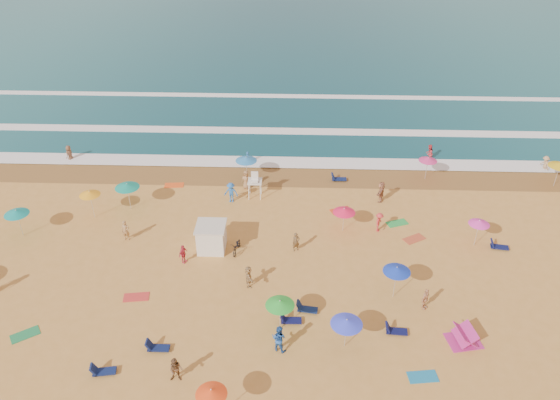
{
  "coord_description": "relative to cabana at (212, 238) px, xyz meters",
  "views": [
    {
      "loc": [
        1.8,
        -31.31,
        25.26
      ],
      "look_at": [
        0.52,
        6.0,
        1.5
      ],
      "focal_mm": 35.0,
      "sensor_mm": 36.0,
      "label": 1
    }
  ],
  "objects": [
    {
      "name": "ocean",
      "position": [
        4.45,
        82.67,
        -1.0
      ],
      "size": [
        220.0,
        140.0,
        0.18
      ],
      "primitive_type": "cube",
      "color": "#0C4756",
      "rests_on": "ground"
    },
    {
      "name": "cabana",
      "position": [
        0.0,
        0.0,
        0.0
      ],
      "size": [
        2.0,
        2.0,
        2.0
      ],
      "primitive_type": "cube",
      "color": "white",
      "rests_on": "ground"
    },
    {
      "name": "lifeguard_stand",
      "position": [
        2.71,
        7.51,
        0.05
      ],
      "size": [
        1.2,
        1.2,
        2.1
      ],
      "primitive_type": null,
      "color": "white",
      "rests_on": "ground"
    },
    {
      "name": "loungers",
      "position": [
        9.96,
        -4.99,
        -0.83
      ],
      "size": [
        34.12,
        23.09,
        0.34
      ],
      "color": "#101D50",
      "rests_on": "ground"
    },
    {
      "name": "beachgoers",
      "position": [
        6.55,
        3.3,
        -0.2
      ],
      "size": [
        46.21,
        28.03,
        2.12
      ],
      "color": "#AF7151",
      "rests_on": "ground"
    },
    {
      "name": "ground",
      "position": [
        4.45,
        -1.33,
        -1.0
      ],
      "size": [
        220.0,
        220.0,
        0.0
      ],
      "primitive_type": "plane",
      "color": "gold",
      "rests_on": "ground"
    },
    {
      "name": "beach_umbrellas",
      "position": [
        6.75,
        -0.02,
        1.17
      ],
      "size": [
        55.97,
        27.43,
        0.82
      ],
      "color": "#2C7EC6",
      "rests_on": "ground"
    },
    {
      "name": "wet_sand",
      "position": [
        4.45,
        11.17,
        -0.99
      ],
      "size": [
        220.0,
        220.0,
        0.0
      ],
      "primitive_type": "plane",
      "color": "olive",
      "rests_on": "ground"
    },
    {
      "name": "cabana_roof",
      "position": [
        0.0,
        0.0,
        1.06
      ],
      "size": [
        2.2,
        2.2,
        0.12
      ],
      "primitive_type": "cube",
      "color": "silver",
      "rests_on": "cabana"
    },
    {
      "name": "surf_foam",
      "position": [
        4.45,
        19.99,
        -0.9
      ],
      "size": [
        200.0,
        18.7,
        0.05
      ],
      "color": "white",
      "rests_on": "ground"
    },
    {
      "name": "bicycle",
      "position": [
        1.9,
        -0.3,
        -0.52
      ],
      "size": [
        0.92,
        1.89,
        0.95
      ],
      "primitive_type": "imported",
      "rotation": [
        0.0,
        0.0,
        -0.16
      ],
      "color": "black",
      "rests_on": "ground"
    },
    {
      "name": "towels",
      "position": [
        2.3,
        -2.36,
        -0.98
      ],
      "size": [
        47.61,
        21.73,
        0.03
      ],
      "color": "#B11624",
      "rests_on": "ground"
    }
  ]
}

